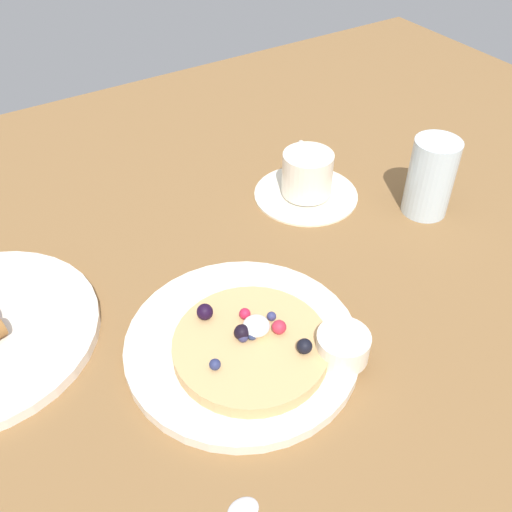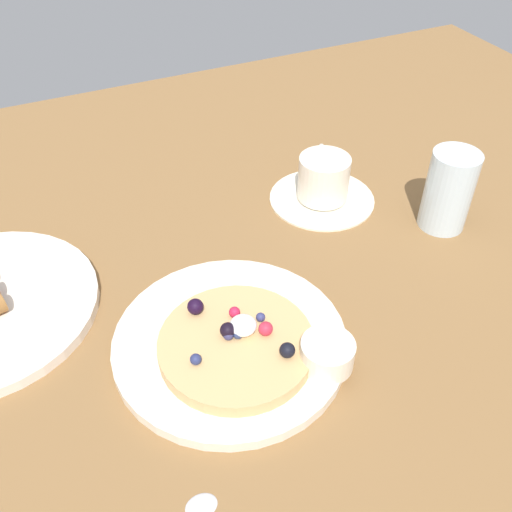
% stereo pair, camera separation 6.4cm
% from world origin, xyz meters
% --- Properties ---
extents(ground_plane, '(1.60, 1.26, 0.03)m').
position_xyz_m(ground_plane, '(0.00, 0.00, -0.01)').
color(ground_plane, brown).
extents(pancake_plate, '(0.25, 0.25, 0.01)m').
position_xyz_m(pancake_plate, '(-0.06, -0.06, 0.01)').
color(pancake_plate, white).
rests_on(pancake_plate, ground_plane).
extents(pancake_with_berries, '(0.16, 0.16, 0.03)m').
position_xyz_m(pancake_with_berries, '(-0.06, -0.07, 0.02)').
color(pancake_with_berries, tan).
rests_on(pancake_with_berries, pancake_plate).
extents(syrup_ramekin, '(0.06, 0.06, 0.03)m').
position_xyz_m(syrup_ramekin, '(0.02, -0.13, 0.03)').
color(syrup_ramekin, white).
rests_on(syrup_ramekin, pancake_plate).
extents(coffee_saucer, '(0.15, 0.15, 0.01)m').
position_xyz_m(coffee_saucer, '(0.17, 0.14, 0.00)').
color(coffee_saucer, white).
rests_on(coffee_saucer, ground_plane).
extents(coffee_cup, '(0.07, 0.10, 0.06)m').
position_xyz_m(coffee_cup, '(0.17, 0.14, 0.04)').
color(coffee_cup, white).
rests_on(coffee_cup, coffee_saucer).
extents(water_glass, '(0.06, 0.06, 0.11)m').
position_xyz_m(water_glass, '(0.28, 0.02, 0.05)').
color(water_glass, silver).
rests_on(water_glass, ground_plane).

